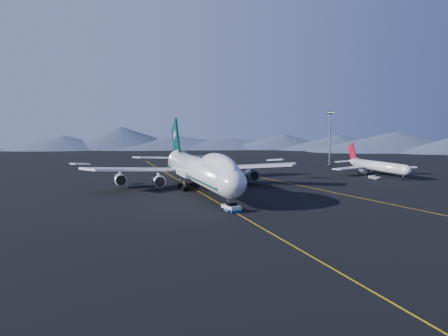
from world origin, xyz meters
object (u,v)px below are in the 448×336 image
object	(u,v)px
second_jet	(376,166)
pushback_tug	(231,209)
floodlight_mast	(330,138)
service_van	(375,177)
boeing_747	(199,169)

from	to	relation	value
second_jet	pushback_tug	bearing A→B (deg)	-163.16
second_jet	floodlight_mast	world-z (taller)	floodlight_mast
floodlight_mast	pushback_tug	bearing A→B (deg)	-127.28
service_van	floodlight_mast	xyz separation A→B (m)	(10.31, 49.74, 10.91)
pushback_tug	second_jet	xyz separation A→B (m)	(67.95, 53.88, 2.55)
boeing_747	service_van	world-z (taller)	boeing_747
pushback_tug	boeing_747	bearing A→B (deg)	78.36
floodlight_mast	boeing_747	bearing A→B (deg)	-138.20
pushback_tug	floodlight_mast	size ratio (longest dim) A/B	0.22
service_van	pushback_tug	bearing A→B (deg)	-153.15
service_van	boeing_747	bearing A→B (deg)	-176.24
pushback_tug	floodlight_mast	world-z (taller)	floodlight_mast
boeing_747	floodlight_mast	world-z (taller)	floodlight_mast
boeing_747	pushback_tug	size ratio (longest dim) A/B	14.49
pushback_tug	second_jet	bearing A→B (deg)	27.61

